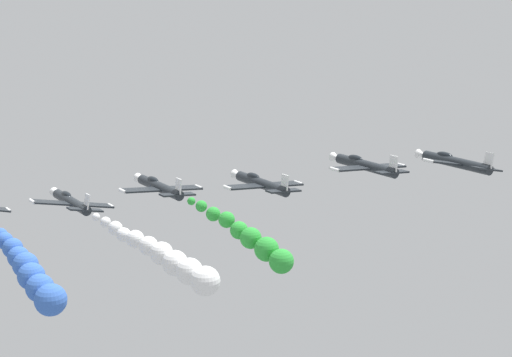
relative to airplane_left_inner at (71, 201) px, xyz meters
name	(u,v)px	position (x,y,z in m)	size (l,w,h in m)	color
smoke_trail_lead	(29,272)	(-9.06, -12.77, -2.71)	(3.32, 19.09, 5.66)	blue
airplane_left_inner	(71,201)	(0.00, 0.00, 0.00)	(9.44, 10.35, 2.97)	#23282D
smoke_trail_left_inner	(171,260)	(1.33, -21.34, -1.02)	(3.94, 20.75, 3.51)	white
airplane_right_inner	(159,187)	(7.52, -6.92, 2.09)	(9.55, 10.35, 2.47)	#23282D
smoke_trail_right_inner	(253,240)	(8.01, -24.79, 0.63)	(2.60, 16.20, 4.00)	green
airplane_left_outer	(261,183)	(16.46, -13.48, 2.63)	(9.56, 10.35, 2.40)	#23282D
airplane_right_outer	(365,165)	(25.45, -19.98, 4.73)	(9.56, 10.35, 2.37)	#23282D
airplane_trailing	(455,162)	(32.91, -25.78, 5.23)	(9.45, 10.35, 2.94)	#23282D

